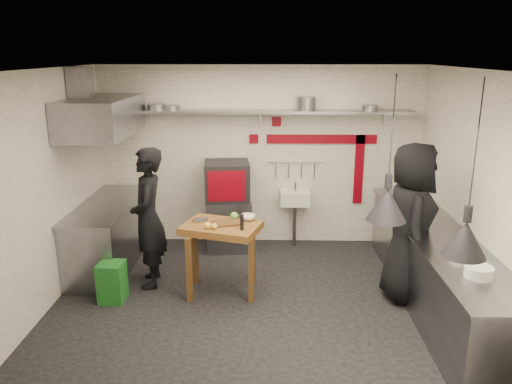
{
  "coord_description": "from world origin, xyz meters",
  "views": [
    {
      "loc": [
        0.13,
        -5.58,
        2.99
      ],
      "look_at": [
        -0.02,
        0.3,
        1.33
      ],
      "focal_mm": 35.0,
      "sensor_mm": 36.0,
      "label": 1
    }
  ],
  "objects_px": {
    "prep_table": "(222,259)",
    "oven_stand": "(229,224)",
    "chef_left": "(148,218)",
    "chef_right": "(410,223)",
    "combi_oven": "(227,181)",
    "green_bin": "(112,282)"
  },
  "relations": [
    {
      "from": "prep_table",
      "to": "oven_stand",
      "type": "bearing_deg",
      "value": 107.84
    },
    {
      "from": "prep_table",
      "to": "chef_left",
      "type": "bearing_deg",
      "value": -176.14
    },
    {
      "from": "prep_table",
      "to": "chef_right",
      "type": "relative_size",
      "value": 0.47
    },
    {
      "from": "combi_oven",
      "to": "chef_left",
      "type": "height_order",
      "value": "chef_left"
    },
    {
      "from": "combi_oven",
      "to": "prep_table",
      "type": "bearing_deg",
      "value": -94.38
    },
    {
      "from": "combi_oven",
      "to": "green_bin",
      "type": "height_order",
      "value": "combi_oven"
    },
    {
      "from": "combi_oven",
      "to": "prep_table",
      "type": "distance_m",
      "value": 1.64
    },
    {
      "from": "green_bin",
      "to": "oven_stand",
      "type": "bearing_deg",
      "value": 53.48
    },
    {
      "from": "prep_table",
      "to": "chef_left",
      "type": "distance_m",
      "value": 1.09
    },
    {
      "from": "chef_left",
      "to": "prep_table",
      "type": "bearing_deg",
      "value": 67.61
    },
    {
      "from": "oven_stand",
      "to": "prep_table",
      "type": "distance_m",
      "value": 1.51
    },
    {
      "from": "combi_oven",
      "to": "chef_right",
      "type": "bearing_deg",
      "value": -40.24
    },
    {
      "from": "oven_stand",
      "to": "combi_oven",
      "type": "distance_m",
      "value": 0.69
    },
    {
      "from": "chef_right",
      "to": "oven_stand",
      "type": "bearing_deg",
      "value": 62.07
    },
    {
      "from": "combi_oven",
      "to": "chef_left",
      "type": "xyz_separation_m",
      "value": [
        -0.91,
        -1.29,
        -0.17
      ]
    },
    {
      "from": "prep_table",
      "to": "green_bin",
      "type": "bearing_deg",
      "value": -152.05
    },
    {
      "from": "oven_stand",
      "to": "prep_table",
      "type": "bearing_deg",
      "value": -95.18
    },
    {
      "from": "green_bin",
      "to": "prep_table",
      "type": "bearing_deg",
      "value": 11.2
    },
    {
      "from": "chef_left",
      "to": "combi_oven",
      "type": "bearing_deg",
      "value": 135.14
    },
    {
      "from": "combi_oven",
      "to": "chef_right",
      "type": "xyz_separation_m",
      "value": [
        2.35,
        -1.59,
        -0.11
      ]
    },
    {
      "from": "oven_stand",
      "to": "chef_right",
      "type": "distance_m",
      "value": 2.88
    },
    {
      "from": "oven_stand",
      "to": "chef_left",
      "type": "bearing_deg",
      "value": -132.35
    }
  ]
}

